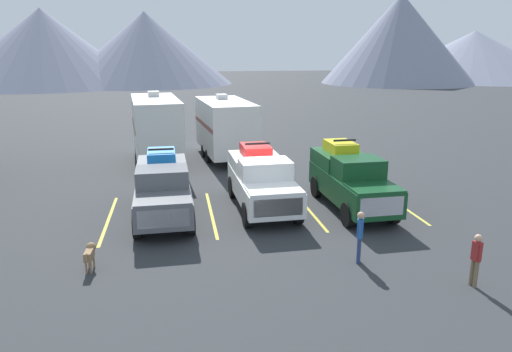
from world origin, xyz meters
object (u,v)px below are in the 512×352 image
camper_trailer_a (156,127)px  person_a (360,234)px  pickup_truck_a (163,187)px  pickup_truck_b (261,179)px  camper_trailer_b (225,126)px  dog (90,253)px  pickup_truck_c (350,178)px  person_b (476,257)px

camper_trailer_a → person_a: 15.80m
pickup_truck_a → pickup_truck_b: size_ratio=1.05×
camper_trailer_b → dog: 15.14m
pickup_truck_c → person_b: (0.99, -7.06, -0.37)m
pickup_truck_b → pickup_truck_c: bearing=-9.0°
pickup_truck_c → person_b: 7.14m
person_a → pickup_truck_b: bearing=109.5°
camper_trailer_b → dog: (-5.58, -14.00, -1.45)m
camper_trailer_a → person_b: (9.04, -16.34, -1.23)m
pickup_truck_a → person_a: (5.98, -5.37, -0.23)m
pickup_truck_a → camper_trailer_b: 10.22m
camper_trailer_b → camper_trailer_a: bearing=-171.9°
camper_trailer_a → person_a: (6.45, -14.38, -1.16)m
person_b → dog: (-10.65, 2.90, -0.36)m
pickup_truck_b → camper_trailer_a: camper_trailer_a is taller
pickup_truck_c → person_a: pickup_truck_c is taller
pickup_truck_a → pickup_truck_b: bearing=4.4°
pickup_truck_b → dog: bearing=-142.0°
pickup_truck_b → camper_trailer_a: (-4.44, 8.71, 0.91)m
camper_trailer_b → person_b: camper_trailer_b is taller
person_b → dog: person_b is taller
pickup_truck_c → person_a: (-1.59, -5.10, -0.30)m
pickup_truck_b → person_a: 6.02m
person_a → camper_trailer_b: bearing=99.5°
camper_trailer_a → person_a: camper_trailer_a is taller
pickup_truck_b → person_b: size_ratio=3.60×
pickup_truck_c → dog: 10.53m
person_b → camper_trailer_b: bearing=106.7°
camper_trailer_a → camper_trailer_b: camper_trailer_a is taller
pickup_truck_c → dog: (-9.65, -4.16, -0.73)m
camper_trailer_a → pickup_truck_c: bearing=-49.1°
pickup_truck_b → dog: (-6.05, -4.73, -0.68)m
pickup_truck_a → camper_trailer_a: 9.07m
pickup_truck_c → person_a: size_ratio=3.37×
pickup_truck_a → pickup_truck_c: pickup_truck_c is taller
pickup_truck_b → person_a: bearing=-70.5°
person_a → person_b: person_a is taller
person_b → person_a: bearing=142.8°
camper_trailer_a → person_b: size_ratio=5.02×
camper_trailer_a → dog: size_ratio=8.92×
dog → pickup_truck_b: bearing=38.0°
pickup_truck_a → camper_trailer_a: size_ratio=0.76×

